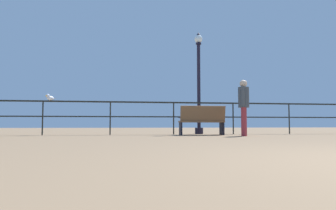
% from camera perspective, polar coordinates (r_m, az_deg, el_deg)
% --- Properties ---
extents(pier_railing, '(23.32, 0.05, 1.11)m').
position_cam_1_polar(pier_railing, '(10.39, 6.84, -1.05)').
color(pier_railing, black).
rests_on(pier_railing, ground_plane).
extents(bench_near_left, '(1.45, 0.69, 0.93)m').
position_cam_1_polar(bench_near_left, '(9.60, 6.50, -2.76)').
color(bench_near_left, brown).
rests_on(bench_near_left, ground_plane).
extents(lamppost_center, '(0.29, 0.29, 3.67)m').
position_cam_1_polar(lamppost_center, '(10.80, 5.87, 4.75)').
color(lamppost_center, black).
rests_on(lamppost_center, ground_plane).
extents(person_by_bench, '(0.32, 0.48, 1.65)m').
position_cam_1_polar(person_by_bench, '(9.06, 14.23, 0.24)').
color(person_by_bench, maroon).
rests_on(person_by_bench, ground_plane).
extents(seagull_on_rail, '(0.27, 0.39, 0.20)m').
position_cam_1_polar(seagull_on_rail, '(10.29, -21.59, 1.32)').
color(seagull_on_rail, white).
rests_on(seagull_on_rail, pier_railing).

